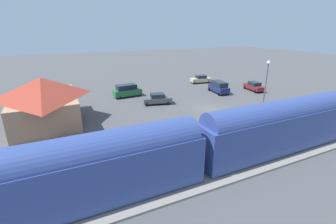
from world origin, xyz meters
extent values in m
plane|color=#4C4C4F|center=(0.00, 0.00, 0.00)|extent=(200.00, 200.00, 0.00)
cube|color=gray|center=(-14.00, 0.00, 0.09)|extent=(4.80, 70.00, 0.18)
cube|color=#59544C|center=(-14.72, 0.00, 0.24)|extent=(0.10, 70.00, 0.12)
cube|color=#59544C|center=(-13.28, 0.00, 0.24)|extent=(0.10, 70.00, 0.12)
cube|color=#B7B2A8|center=(-10.00, 0.00, 0.15)|extent=(3.20, 46.00, 0.30)
cube|color=#33478C|center=(-14.00, 1.82, 2.15)|extent=(2.90, 16.86, 3.70)
cube|color=gold|center=(-12.54, 1.82, 1.85)|extent=(0.04, 15.51, 0.36)
cylinder|color=#33478C|center=(-14.00, 1.82, 3.90)|extent=(2.75, 16.19, 2.76)
cube|color=#33478C|center=(-14.00, 19.48, 2.15)|extent=(2.90, 16.86, 3.70)
cube|color=gold|center=(-12.54, 19.48, 1.85)|extent=(0.04, 15.51, 0.36)
cylinder|color=#33478C|center=(-14.00, 19.48, 3.90)|extent=(2.75, 16.19, 2.76)
cube|color=tan|center=(4.00, 22.00, 1.81)|extent=(10.77, 7.41, 3.62)
pyramid|color=#9E3828|center=(4.00, 22.00, 4.78)|extent=(11.57, 8.21, 2.34)
cube|color=#4C3323|center=(4.00, 18.26, 1.05)|extent=(1.10, 0.08, 2.10)
cylinder|color=brown|center=(-9.27, -2.56, 0.72)|extent=(0.22, 0.22, 0.85)
cylinder|color=#CC3F33|center=(-9.27, -2.56, 1.46)|extent=(0.36, 0.36, 0.62)
sphere|color=tan|center=(-9.27, -2.56, 1.89)|extent=(0.24, 0.24, 0.24)
cube|color=#47494F|center=(5.44, 6.01, 0.72)|extent=(2.86, 4.81, 0.76)
cube|color=#19232D|center=(5.44, 6.01, 1.42)|extent=(2.09, 2.48, 0.64)
cylinder|color=black|center=(5.81, 4.17, 0.34)|extent=(0.22, 0.68, 0.68)
cylinder|color=black|center=(4.25, 4.55, 0.34)|extent=(0.22, 0.68, 0.68)
cylinder|color=black|center=(6.62, 7.47, 0.34)|extent=(0.22, 0.68, 0.68)
cylinder|color=black|center=(5.07, 7.85, 0.34)|extent=(0.22, 0.68, 0.68)
cube|color=navy|center=(7.01, -7.23, 0.84)|extent=(5.12, 2.59, 1.00)
cube|color=#19232D|center=(6.86, -7.21, 1.78)|extent=(3.63, 2.17, 0.88)
cylinder|color=black|center=(9.00, -6.63, 0.34)|extent=(0.22, 0.68, 0.68)
cylinder|color=black|center=(8.78, -8.33, 0.34)|extent=(0.22, 0.68, 0.68)
cylinder|color=black|center=(5.24, -6.12, 0.34)|extent=(0.22, 0.68, 0.68)
cylinder|color=black|center=(5.01, -7.83, 0.34)|extent=(0.22, 0.68, 0.68)
cube|color=#C6B284|center=(15.74, -8.91, 0.72)|extent=(2.46, 4.72, 0.76)
cube|color=#19232D|center=(15.74, -8.91, 1.42)|extent=(1.91, 2.37, 0.64)
cylinder|color=black|center=(16.30, -10.70, 0.34)|extent=(0.22, 0.68, 0.68)
cylinder|color=black|center=(14.71, -10.48, 0.34)|extent=(0.22, 0.68, 0.68)
cylinder|color=black|center=(16.78, -7.34, 0.34)|extent=(0.22, 0.68, 0.68)
cylinder|color=black|center=(15.19, -7.11, 0.34)|extent=(0.22, 0.68, 0.68)
cube|color=maroon|center=(5.34, -14.48, 0.72)|extent=(4.72, 2.49, 0.76)
cube|color=#19232D|center=(5.34, -14.48, 1.42)|extent=(2.38, 1.92, 0.64)
cylinder|color=black|center=(3.54, -15.01, 0.34)|extent=(0.22, 0.68, 0.68)
cylinder|color=black|center=(3.78, -13.43, 0.34)|extent=(0.22, 0.68, 0.68)
cylinder|color=black|center=(6.90, -15.52, 0.34)|extent=(0.22, 0.68, 0.68)
cylinder|color=black|center=(7.14, -13.94, 0.34)|extent=(0.22, 0.68, 0.68)
cube|color=#236638|center=(11.76, 9.12, 0.84)|extent=(2.26, 5.01, 1.00)
cube|color=#19232D|center=(11.75, 9.27, 1.78)|extent=(1.94, 3.53, 0.88)
cylinder|color=black|center=(12.74, 7.28, 0.34)|extent=(0.22, 0.68, 0.68)
cylinder|color=black|center=(11.02, 7.17, 0.34)|extent=(0.22, 0.68, 0.68)
cylinder|color=black|center=(12.50, 11.07, 0.34)|extent=(0.22, 0.68, 0.68)
cylinder|color=black|center=(10.79, 10.96, 0.34)|extent=(0.22, 0.68, 0.68)
cylinder|color=#515156|center=(-7.20, -3.45, 3.72)|extent=(0.16, 0.16, 7.44)
sphere|color=#EAE5C6|center=(-7.20, -3.45, 7.62)|extent=(0.44, 0.44, 0.44)
camera|label=1|loc=(-28.40, 20.31, 11.55)|focal=25.45mm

